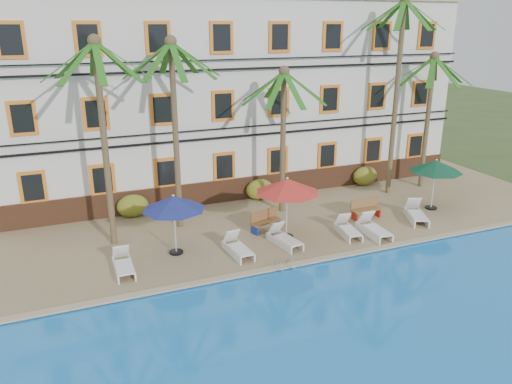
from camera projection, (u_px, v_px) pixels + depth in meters
name	position (u px, v px, depth m)	size (l,w,h in m)	color
ground	(314.00, 255.00, 20.57)	(100.00, 100.00, 0.00)	#384C23
pool_deck	(266.00, 212.00, 24.92)	(30.00, 12.00, 0.25)	tan
swimming_pool	(430.00, 351.00, 14.40)	(26.00, 12.00, 0.20)	blue
pool_coping	(325.00, 258.00, 19.69)	(30.00, 0.35, 0.06)	tan
hotel_building	(231.00, 94.00, 27.60)	(25.40, 6.44, 10.22)	silver
palm_a	(102.00, 117.00, 19.37)	(4.09, 4.09, 8.48)	brown
palm_b	(174.00, 110.00, 21.18)	(4.09, 4.09, 8.40)	brown
palm_c	(283.00, 120.00, 23.34)	(4.09, 4.09, 7.03)	brown
palm_d	(398.00, 74.00, 25.43)	(4.09, 4.09, 10.21)	brown
palm_e	(429.00, 102.00, 27.00)	(4.09, 4.09, 7.44)	brown
shrub_left	(133.00, 206.00, 23.86)	(1.50, 0.90, 1.10)	#2E5919
shrub_mid	(260.00, 189.00, 26.21)	(1.50, 0.90, 1.10)	#2E5919
shrub_right	(365.00, 176.00, 28.55)	(1.50, 0.90, 1.10)	#2E5919
umbrella_blue	(174.00, 203.00, 19.53)	(2.52, 2.52, 2.52)	black
umbrella_red	(287.00, 186.00, 20.92)	(2.76, 2.76, 2.76)	black
umbrella_green	(436.00, 166.00, 24.37)	(2.58, 2.58, 2.58)	black
lounger_a	(123.00, 265.00, 18.63)	(0.68, 1.85, 0.87)	white
lounger_b	(237.00, 247.00, 20.05)	(0.81, 1.90, 0.87)	white
lounger_c	(284.00, 238.00, 20.89)	(0.96, 1.95, 0.88)	white
lounger_d	(348.00, 229.00, 21.87)	(0.90, 1.88, 0.85)	white
lounger_e	(373.00, 228.00, 21.87)	(0.78, 2.00, 0.93)	white
lounger_f	(416.00, 214.00, 23.52)	(1.47, 2.13, 0.95)	white
bench_left	(265.00, 220.00, 22.31)	(1.57, 0.91, 0.93)	olive
bench_right	(366.00, 208.00, 23.76)	(1.51, 0.49, 0.93)	olive
pool_ladder	(285.00, 268.00, 18.97)	(0.54, 0.74, 0.74)	silver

